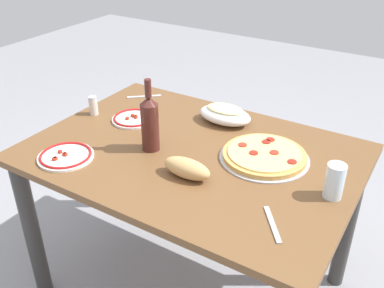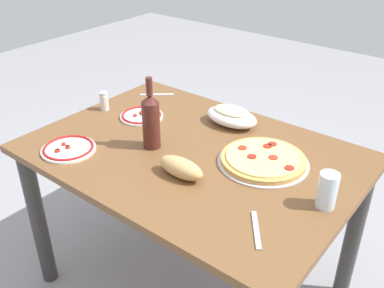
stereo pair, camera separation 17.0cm
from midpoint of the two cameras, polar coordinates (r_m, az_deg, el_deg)
ground_plane at (r=2.19m, az=2.33°, el=-18.09°), size 8.00×8.00×0.00m
dining_table at (r=1.78m, az=2.74°, el=-4.41°), size 1.27×0.90×0.75m
pepperoni_pizza at (r=1.66m, az=12.24°, el=-2.11°), size 0.34×0.34×0.03m
baked_pasta_dish at (r=1.91m, az=7.76°, el=3.63°), size 0.24×0.15×0.08m
wine_bottle at (r=1.69m, az=-2.55°, el=3.07°), size 0.07×0.07×0.29m
water_glass at (r=1.47m, az=20.55°, el=-5.83°), size 0.06×0.06×0.12m
side_plate_near at (r=1.97m, az=-4.20°, el=3.67°), size 0.19×0.19×0.02m
side_plate_far at (r=1.75m, az=-13.27°, el=-0.66°), size 0.21×0.21×0.02m
bread_loaf at (r=1.54m, az=1.69°, el=-3.23°), size 0.19×0.08×0.07m
spice_shaker at (r=2.05m, az=-9.14°, el=5.51°), size 0.04×0.04×0.09m
fork_left at (r=2.20m, az=-2.43°, el=6.45°), size 0.14×0.12×0.00m
fork_right at (r=1.35m, az=12.06°, el=-11.06°), size 0.11×0.15×0.00m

